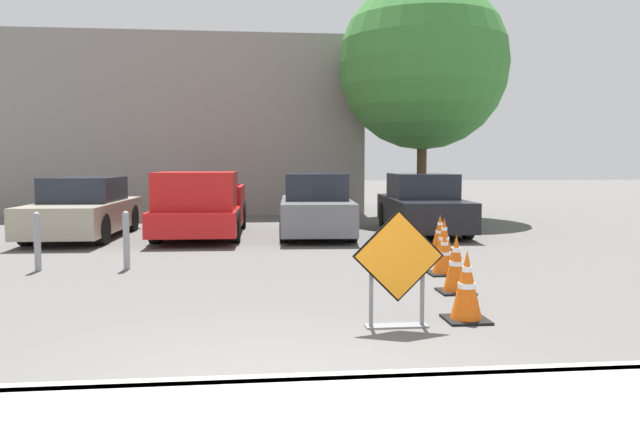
# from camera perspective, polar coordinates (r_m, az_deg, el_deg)

# --- Properties ---
(ground_plane) EXTENTS (96.00, 96.00, 0.00)m
(ground_plane) POSITION_cam_1_polar(r_m,az_deg,el_deg) (14.91, -5.77, -2.40)
(ground_plane) COLOR #565451
(curb_lip) EXTENTS (23.52, 0.20, 0.14)m
(curb_lip) POSITION_cam_1_polar(r_m,az_deg,el_deg) (5.11, -5.09, -15.52)
(curb_lip) COLOR #999993
(curb_lip) RESTS_ON ground_plane
(road_closed_sign) EXTENTS (1.03, 0.20, 1.32)m
(road_closed_sign) POSITION_cam_1_polar(r_m,az_deg,el_deg) (6.94, 7.14, -4.79)
(road_closed_sign) COLOR black
(road_closed_sign) RESTS_ON ground_plane
(traffic_cone_nearest) EXTENTS (0.49, 0.49, 0.83)m
(traffic_cone_nearest) POSITION_cam_1_polar(r_m,az_deg,el_deg) (7.44, 13.26, -6.52)
(traffic_cone_nearest) COLOR black
(traffic_cone_nearest) RESTS_ON ground_plane
(traffic_cone_second) EXTENTS (0.48, 0.48, 0.83)m
(traffic_cone_second) POSITION_cam_1_polar(r_m,az_deg,el_deg) (9.00, 12.33, -4.55)
(traffic_cone_second) COLOR black
(traffic_cone_second) RESTS_ON ground_plane
(traffic_cone_third) EXTENTS (0.52, 0.52, 0.68)m
(traffic_cone_third) POSITION_cam_1_polar(r_m,az_deg,el_deg) (10.44, 11.29, -3.67)
(traffic_cone_third) COLOR black
(traffic_cone_third) RESTS_ON ground_plane
(traffic_cone_fourth) EXTENTS (0.48, 0.48, 0.80)m
(traffic_cone_fourth) POSITION_cam_1_polar(r_m,az_deg,el_deg) (11.93, 11.27, -2.34)
(traffic_cone_fourth) COLOR black
(traffic_cone_fourth) RESTS_ON ground_plane
(traffic_cone_fifth) EXTENTS (0.46, 0.46, 0.74)m
(traffic_cone_fifth) POSITION_cam_1_polar(r_m,az_deg,el_deg) (13.41, 10.91, -1.71)
(traffic_cone_fifth) COLOR black
(traffic_cone_fifth) RESTS_ON ground_plane
(parked_car_nearest) EXTENTS (1.99, 4.68, 1.47)m
(parked_car_nearest) POSITION_cam_1_polar(r_m,az_deg,el_deg) (16.25, -20.77, 0.33)
(parked_car_nearest) COLOR #A39984
(parked_car_nearest) RESTS_ON ground_plane
(pickup_truck) EXTENTS (2.13, 5.38, 1.61)m
(pickup_truck) POSITION_cam_1_polar(r_m,az_deg,el_deg) (15.68, -10.82, 0.56)
(pickup_truck) COLOR red
(pickup_truck) RESTS_ON ground_plane
(parked_car_second) EXTENTS (1.97, 4.24, 1.56)m
(parked_car_second) POSITION_cam_1_polar(r_m,az_deg,el_deg) (15.59, -0.36, 0.54)
(parked_car_second) COLOR slate
(parked_car_second) RESTS_ON ground_plane
(parked_car_third) EXTENTS (2.07, 4.66, 1.54)m
(parked_car_third) POSITION_cam_1_polar(r_m,az_deg,el_deg) (16.53, 9.33, 0.73)
(parked_car_third) COLOR black
(parked_car_third) RESTS_ON ground_plane
(bollard_nearest) EXTENTS (0.12, 0.12, 1.01)m
(bollard_nearest) POSITION_cam_1_polar(r_m,az_deg,el_deg) (11.18, -17.30, -2.21)
(bollard_nearest) COLOR gray
(bollard_nearest) RESTS_ON ground_plane
(bollard_second) EXTENTS (0.12, 0.12, 1.00)m
(bollard_second) POSITION_cam_1_polar(r_m,az_deg,el_deg) (11.55, -24.43, -2.21)
(bollard_second) COLOR gray
(bollard_second) RESTS_ON ground_plane
(building_facade_backdrop) EXTENTS (13.35, 5.00, 6.26)m
(building_facade_backdrop) POSITION_cam_1_polar(r_m,az_deg,el_deg) (24.36, -12.76, 7.62)
(building_facade_backdrop) COLOR gray
(building_facade_backdrop) RESTS_ON ground_plane
(street_tree_behind_lot) EXTENTS (5.52, 5.52, 7.77)m
(street_tree_behind_lot) POSITION_cam_1_polar(r_m,az_deg,el_deg) (21.12, 9.40, 13.26)
(street_tree_behind_lot) COLOR #513823
(street_tree_behind_lot) RESTS_ON ground_plane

